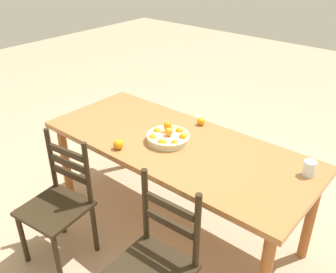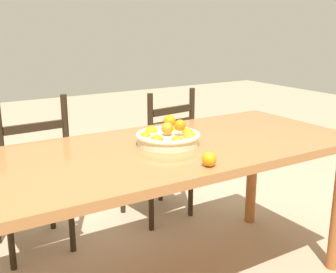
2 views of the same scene
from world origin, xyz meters
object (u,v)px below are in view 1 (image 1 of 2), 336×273
at_px(fruit_bowl, 168,137).
at_px(orange_loose_0, 118,144).
at_px(orange_loose_1, 201,121).
at_px(chair_near_window, 59,204).
at_px(drinking_glass, 309,168).
at_px(chair_by_cabinet, 155,267).
at_px(dining_table, 176,153).

height_order(fruit_bowl, orange_loose_0, fruit_bowl).
height_order(fruit_bowl, orange_loose_1, fruit_bowl).
relative_size(fruit_bowl, orange_loose_0, 4.49).
xyz_separation_m(fruit_bowl, orange_loose_1, (-0.03, -0.36, -0.01)).
height_order(chair_near_window, drinking_glass, chair_near_window).
xyz_separation_m(fruit_bowl, drinking_glass, (-0.93, -0.23, 0.01)).
xyz_separation_m(chair_near_window, drinking_glass, (-1.30, -0.94, 0.37)).
distance_m(chair_by_cabinet, orange_loose_0, 0.88).
bearing_deg(chair_by_cabinet, chair_near_window, 177.97).
distance_m(chair_near_window, fruit_bowl, 0.88).
height_order(chair_by_cabinet, orange_loose_1, chair_by_cabinet).
height_order(chair_near_window, orange_loose_0, chair_near_window).
relative_size(chair_near_window, orange_loose_0, 13.20).
bearing_deg(chair_by_cabinet, dining_table, 118.86).
bearing_deg(fruit_bowl, dining_table, -155.82).
distance_m(chair_near_window, orange_loose_1, 1.20).
relative_size(chair_by_cabinet, drinking_glass, 9.68).
distance_m(orange_loose_1, drinking_glass, 0.91).
bearing_deg(fruit_bowl, orange_loose_1, -94.31).
bearing_deg(fruit_bowl, orange_loose_0, 57.18).
bearing_deg(chair_near_window, orange_loose_0, 59.28).
height_order(dining_table, orange_loose_0, orange_loose_0).
bearing_deg(orange_loose_0, drinking_glass, -154.73).
xyz_separation_m(chair_near_window, chair_by_cabinet, (-0.87, -0.01, 0.01)).
xyz_separation_m(chair_near_window, orange_loose_0, (-0.18, -0.41, 0.36)).
bearing_deg(drinking_glass, orange_loose_1, -8.31).
xyz_separation_m(fruit_bowl, orange_loose_0, (0.19, 0.30, -0.00)).
bearing_deg(orange_loose_1, chair_by_cabinet, 113.87).
xyz_separation_m(dining_table, orange_loose_0, (0.25, 0.33, 0.12)).
relative_size(chair_by_cabinet, orange_loose_1, 15.71).
bearing_deg(dining_table, chair_by_cabinet, 121.33).
height_order(fruit_bowl, drinking_glass, fruit_bowl).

